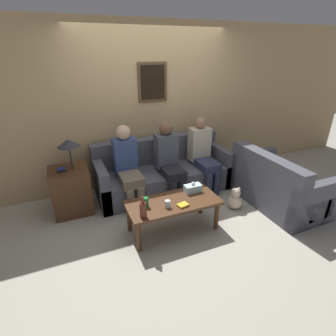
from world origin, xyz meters
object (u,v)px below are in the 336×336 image
(person_middle, at_px, (169,159))
(person_right, at_px, (203,152))
(wine_bottle, at_px, (143,210))
(person_left, at_px, (127,164))
(teddy_bear, at_px, (235,199))
(couch_main, at_px, (163,173))
(couch_side, at_px, (277,186))
(coffee_table, at_px, (173,205))
(drinking_glass, at_px, (168,204))

(person_middle, xyz_separation_m, person_right, (0.63, 0.05, -0.01))
(wine_bottle, xyz_separation_m, person_left, (0.12, 1.10, 0.10))
(person_right, relative_size, teddy_bear, 3.49)
(couch_main, distance_m, couch_side, 1.79)
(couch_main, height_order, teddy_bear, couch_main)
(coffee_table, relative_size, teddy_bear, 3.48)
(coffee_table, distance_m, wine_bottle, 0.51)
(wine_bottle, distance_m, person_middle, 1.31)
(coffee_table, xyz_separation_m, drinking_glass, (-0.12, -0.10, 0.11))
(wine_bottle, bearing_deg, couch_main, 59.47)
(couch_side, xyz_separation_m, drinking_glass, (-1.82, -0.07, 0.18))
(couch_main, height_order, person_middle, person_middle)
(couch_main, height_order, person_left, person_left)
(couch_side, distance_m, person_right, 1.26)
(couch_side, height_order, coffee_table, couch_side)
(coffee_table, relative_size, drinking_glass, 12.85)
(coffee_table, xyz_separation_m, teddy_bear, (1.06, 0.11, -0.23))
(person_left, height_order, person_right, person_left)
(wine_bottle, distance_m, person_right, 1.79)
(person_middle, distance_m, person_right, 0.63)
(couch_side, xyz_separation_m, teddy_bear, (-0.65, 0.13, -0.15))
(person_left, bearing_deg, teddy_bear, -30.50)
(drinking_glass, distance_m, person_left, 1.05)
(couch_main, bearing_deg, wine_bottle, -120.53)
(wine_bottle, relative_size, person_right, 0.23)
(person_middle, height_order, teddy_bear, person_middle)
(teddy_bear, bearing_deg, person_left, 149.50)
(person_right, distance_m, teddy_bear, 0.95)
(wine_bottle, relative_size, person_left, 0.23)
(couch_side, bearing_deg, person_left, 64.95)
(coffee_table, relative_size, wine_bottle, 4.37)
(couch_main, xyz_separation_m, person_left, (-0.63, -0.16, 0.34))
(drinking_glass, bearing_deg, couch_side, 2.22)
(couch_side, xyz_separation_m, coffee_table, (-1.70, 0.02, 0.08))
(coffee_table, bearing_deg, person_right, 44.41)
(couch_side, relative_size, person_middle, 1.17)
(person_right, bearing_deg, couch_side, -51.71)
(couch_main, xyz_separation_m, coffee_table, (-0.30, -1.09, 0.08))
(person_left, bearing_deg, drinking_glass, -78.15)
(wine_bottle, distance_m, teddy_bear, 1.58)
(couch_side, height_order, teddy_bear, couch_side)
(couch_main, relative_size, wine_bottle, 8.11)
(wine_bottle, height_order, person_middle, person_middle)
(couch_main, bearing_deg, person_middle, -84.25)
(couch_main, height_order, person_right, person_right)
(person_middle, bearing_deg, person_right, 4.68)
(couch_main, relative_size, teddy_bear, 6.46)
(couch_side, relative_size, teddy_bear, 4.08)
(couch_side, bearing_deg, couch_main, 51.64)
(person_left, distance_m, person_middle, 0.65)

